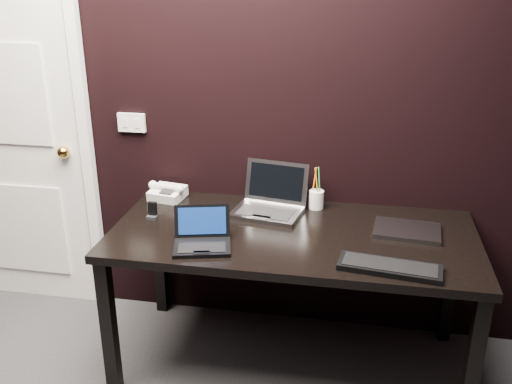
% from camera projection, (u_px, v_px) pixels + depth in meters
% --- Properties ---
extents(wall_back, '(4.00, 0.00, 4.00)m').
position_uv_depth(wall_back, '(246.00, 93.00, 2.87)').
color(wall_back, black).
rests_on(wall_back, ground).
extents(door, '(0.99, 0.10, 2.14)m').
position_uv_depth(door, '(8.00, 130.00, 3.17)').
color(door, white).
rests_on(door, ground).
extents(wall_switch, '(0.15, 0.02, 0.10)m').
position_uv_depth(wall_switch, '(132.00, 123.00, 3.03)').
color(wall_switch, silver).
rests_on(wall_switch, wall_back).
extents(desk, '(1.70, 0.80, 0.74)m').
position_uv_depth(desk, '(292.00, 247.00, 2.69)').
color(desk, black).
rests_on(desk, ground).
extents(netbook, '(0.29, 0.28, 0.16)m').
position_uv_depth(netbook, '(202.00, 239.00, 2.51)').
color(netbook, black).
rests_on(netbook, desk).
extents(silver_laptop, '(0.38, 0.35, 0.23)m').
position_uv_depth(silver_laptop, '(270.00, 204.00, 2.86)').
color(silver_laptop, gray).
rests_on(silver_laptop, desk).
extents(ext_keyboard, '(0.43, 0.19, 0.03)m').
position_uv_depth(ext_keyboard, '(390.00, 267.00, 2.32)').
color(ext_keyboard, black).
rests_on(ext_keyboard, desk).
extents(closed_laptop, '(0.32, 0.24, 0.02)m').
position_uv_depth(closed_laptop, '(407.00, 230.00, 2.65)').
color(closed_laptop, gray).
rests_on(closed_laptop, desk).
extents(desk_phone, '(0.21, 0.18, 0.10)m').
position_uv_depth(desk_phone, '(167.00, 192.00, 3.02)').
color(desk_phone, silver).
rests_on(desk_phone, desk).
extents(mobile_phone, '(0.05, 0.05, 0.09)m').
position_uv_depth(mobile_phone, '(152.00, 212.00, 2.79)').
color(mobile_phone, black).
rests_on(mobile_phone, desk).
extents(pen_cup, '(0.10, 0.10, 0.22)m').
position_uv_depth(pen_cup, '(316.00, 199.00, 2.90)').
color(pen_cup, white).
rests_on(pen_cup, desk).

